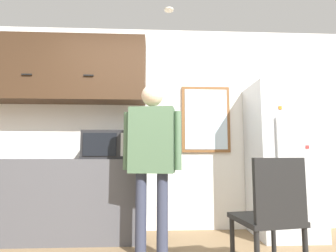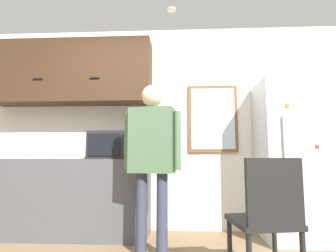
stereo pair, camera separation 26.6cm
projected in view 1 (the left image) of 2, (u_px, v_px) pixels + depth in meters
back_wall at (154, 126)px, 3.53m from camera, size 6.00×0.06×2.70m
counter at (55, 198)px, 3.06m from camera, size 2.08×0.58×0.92m
upper_cabinets at (64, 70)px, 3.34m from camera, size 2.08×0.38×0.83m
microwave at (107, 145)px, 3.12m from camera, size 0.53×0.42×0.33m
person at (152, 149)px, 2.62m from camera, size 0.59×0.29×1.68m
refrigerator at (282, 159)px, 3.21m from camera, size 0.72×0.65×1.84m
chair at (271, 212)px, 2.03m from camera, size 0.52×0.52×0.94m
window at (206, 119)px, 3.53m from camera, size 0.65×0.05×0.89m
ceiling_light at (169, 10)px, 3.11m from camera, size 0.11×0.11×0.01m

